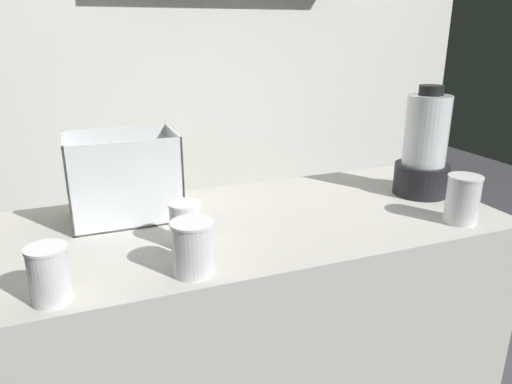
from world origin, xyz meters
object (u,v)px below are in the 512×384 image
Objects in this scene: juice_cup_beet_far_left at (50,276)px; juice_cup_pomegranate_middle at (186,227)px; carrot_display_bin at (123,192)px; blender_pitcher at (424,151)px; juice_cup_mango_left at (193,251)px; juice_cup_carrot_right at (462,203)px.

juice_cup_beet_far_left is 1.04× the size of juice_cup_pomegranate_middle.
juice_cup_beet_far_left is at bearing -153.27° from juice_cup_pomegranate_middle.
carrot_display_bin is 0.85× the size of blender_pitcher.
carrot_display_bin reaches higher than juice_cup_pomegranate_middle.
juice_cup_beet_far_left is 0.34m from juice_cup_pomegranate_middle.
juice_cup_mango_left is at bearing 1.97° from juice_cup_beet_far_left.
juice_cup_beet_far_left is 0.87× the size of juice_cup_carrot_right.
blender_pitcher reaches higher than carrot_display_bin.
carrot_display_bin is 0.45m from juice_cup_beet_far_left.
blender_pitcher is (0.93, -0.14, 0.07)m from carrot_display_bin.
juice_cup_pomegranate_middle is (-0.81, -0.11, -0.10)m from blender_pitcher.
blender_pitcher reaches higher than juice_cup_mango_left.
juice_cup_carrot_right is at bearing 1.44° from juice_cup_beet_far_left.
blender_pitcher reaches higher than juice_cup_beet_far_left.
juice_cup_carrot_right is (0.87, -0.38, -0.02)m from carrot_display_bin.
juice_cup_mango_left is (0.10, -0.39, -0.02)m from carrot_display_bin.
juice_cup_mango_left is 0.77m from juice_cup_carrot_right.
carrot_display_bin is 2.63× the size of juice_cup_pomegranate_middle.
blender_pitcher is 0.87m from juice_cup_mango_left.
blender_pitcher is 2.87× the size of juice_cup_mango_left.
carrot_display_bin reaches higher than juice_cup_carrot_right.
carrot_display_bin is 0.28m from juice_cup_pomegranate_middle.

